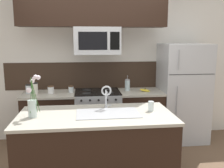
{
  "coord_description": "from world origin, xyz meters",
  "views": [
    {
      "loc": [
        -0.23,
        -3.24,
        1.81
      ],
      "look_at": [
        0.18,
        0.27,
        1.16
      ],
      "focal_mm": 40.0,
      "sensor_mm": 36.0,
      "label": 1
    }
  ],
  "objects_px": {
    "microwave": "(97,41)",
    "storage_jar_squat": "(71,89)",
    "stove_range": "(98,117)",
    "sink_faucet": "(106,94)",
    "storage_jar_short": "(51,90)",
    "banana_bunch": "(145,90)",
    "storage_jar_tall": "(29,89)",
    "refrigerator": "(182,93)",
    "storage_jar_medium": "(35,88)",
    "drinking_glass": "(151,106)",
    "flower_vase": "(33,104)",
    "french_press": "(127,85)"
  },
  "relations": [
    {
      "from": "microwave",
      "to": "storage_jar_squat",
      "type": "distance_m",
      "value": 0.92
    },
    {
      "from": "stove_range",
      "to": "sink_faucet",
      "type": "xyz_separation_m",
      "value": [
        0.06,
        -1.03,
        0.65
      ]
    },
    {
      "from": "microwave",
      "to": "storage_jar_short",
      "type": "height_order",
      "value": "microwave"
    },
    {
      "from": "storage_jar_squat",
      "to": "banana_bunch",
      "type": "bearing_deg",
      "value": -3.52
    },
    {
      "from": "banana_bunch",
      "to": "sink_faucet",
      "type": "distance_m",
      "value": 1.25
    },
    {
      "from": "storage_jar_tall",
      "to": "storage_jar_squat",
      "type": "bearing_deg",
      "value": -1.58
    },
    {
      "from": "refrigerator",
      "to": "storage_jar_short",
      "type": "distance_m",
      "value": 2.29
    },
    {
      "from": "refrigerator",
      "to": "microwave",
      "type": "bearing_deg",
      "value": -178.45
    },
    {
      "from": "storage_jar_short",
      "to": "storage_jar_medium",
      "type": "bearing_deg",
      "value": -175.12
    },
    {
      "from": "storage_jar_short",
      "to": "drinking_glass",
      "type": "bearing_deg",
      "value": -40.99
    },
    {
      "from": "storage_jar_medium",
      "to": "storage_jar_short",
      "type": "height_order",
      "value": "storage_jar_medium"
    },
    {
      "from": "storage_jar_tall",
      "to": "banana_bunch",
      "type": "height_order",
      "value": "storage_jar_tall"
    },
    {
      "from": "stove_range",
      "to": "storage_jar_squat",
      "type": "bearing_deg",
      "value": 177.74
    },
    {
      "from": "microwave",
      "to": "storage_jar_squat",
      "type": "relative_size",
      "value": 6.66
    },
    {
      "from": "storage_jar_short",
      "to": "drinking_glass",
      "type": "xyz_separation_m",
      "value": [
        1.37,
        -1.19,
        0.0
      ]
    },
    {
      "from": "storage_jar_tall",
      "to": "sink_faucet",
      "type": "xyz_separation_m",
      "value": [
        1.19,
        -1.07,
        0.12
      ]
    },
    {
      "from": "drinking_glass",
      "to": "sink_faucet",
      "type": "bearing_deg",
      "value": 162.29
    },
    {
      "from": "storage_jar_short",
      "to": "flower_vase",
      "type": "relative_size",
      "value": 0.25
    },
    {
      "from": "storage_jar_squat",
      "to": "drinking_glass",
      "type": "relative_size",
      "value": 0.89
    },
    {
      "from": "storage_jar_medium",
      "to": "storage_jar_squat",
      "type": "relative_size",
      "value": 1.73
    },
    {
      "from": "storage_jar_medium",
      "to": "sink_faucet",
      "type": "relative_size",
      "value": 0.63
    },
    {
      "from": "banana_bunch",
      "to": "storage_jar_squat",
      "type": "bearing_deg",
      "value": 176.48
    },
    {
      "from": "microwave",
      "to": "flower_vase",
      "type": "bearing_deg",
      "value": -122.94
    },
    {
      "from": "flower_vase",
      "to": "storage_jar_squat",
      "type": "bearing_deg",
      "value": 73.93
    },
    {
      "from": "french_press",
      "to": "sink_faucet",
      "type": "distance_m",
      "value": 1.19
    },
    {
      "from": "storage_jar_medium",
      "to": "french_press",
      "type": "xyz_separation_m",
      "value": [
        1.55,
        0.09,
        0.0
      ]
    },
    {
      "from": "storage_jar_medium",
      "to": "drinking_glass",
      "type": "bearing_deg",
      "value": -35.91
    },
    {
      "from": "microwave",
      "to": "refrigerator",
      "type": "relative_size",
      "value": 0.43
    },
    {
      "from": "refrigerator",
      "to": "flower_vase",
      "type": "height_order",
      "value": "refrigerator"
    },
    {
      "from": "storage_jar_squat",
      "to": "storage_jar_medium",
      "type": "bearing_deg",
      "value": -174.97
    },
    {
      "from": "banana_bunch",
      "to": "storage_jar_short",
      "type": "bearing_deg",
      "value": 178.28
    },
    {
      "from": "stove_range",
      "to": "sink_faucet",
      "type": "height_order",
      "value": "sink_faucet"
    },
    {
      "from": "storage_jar_squat",
      "to": "drinking_glass",
      "type": "height_order",
      "value": "drinking_glass"
    },
    {
      "from": "french_press",
      "to": "storage_jar_short",
      "type": "bearing_deg",
      "value": -176.82
    },
    {
      "from": "flower_vase",
      "to": "stove_range",
      "type": "bearing_deg",
      "value": 57.49
    },
    {
      "from": "stove_range",
      "to": "sink_faucet",
      "type": "bearing_deg",
      "value": -86.91
    },
    {
      "from": "storage_jar_short",
      "to": "storage_jar_squat",
      "type": "height_order",
      "value": "storage_jar_short"
    },
    {
      "from": "drinking_glass",
      "to": "stove_range",
      "type": "bearing_deg",
      "value": 116.43
    },
    {
      "from": "stove_range",
      "to": "french_press",
      "type": "distance_m",
      "value": 0.76
    },
    {
      "from": "storage_jar_medium",
      "to": "sink_faucet",
      "type": "height_order",
      "value": "sink_faucet"
    },
    {
      "from": "drinking_glass",
      "to": "microwave",
      "type": "bearing_deg",
      "value": 116.84
    },
    {
      "from": "storage_jar_medium",
      "to": "storage_jar_short",
      "type": "relative_size",
      "value": 1.55
    },
    {
      "from": "microwave",
      "to": "sink_faucet",
      "type": "xyz_separation_m",
      "value": [
        0.06,
        -1.01,
        -0.66
      ]
    },
    {
      "from": "storage_jar_medium",
      "to": "french_press",
      "type": "bearing_deg",
      "value": 3.45
    },
    {
      "from": "drinking_glass",
      "to": "flower_vase",
      "type": "bearing_deg",
      "value": -176.84
    },
    {
      "from": "stove_range",
      "to": "drinking_glass",
      "type": "relative_size",
      "value": 7.38
    },
    {
      "from": "sink_faucet",
      "to": "drinking_glass",
      "type": "height_order",
      "value": "sink_faucet"
    },
    {
      "from": "microwave",
      "to": "storage_jar_squat",
      "type": "height_order",
      "value": "microwave"
    },
    {
      "from": "microwave",
      "to": "french_press",
      "type": "bearing_deg",
      "value": 8.76
    },
    {
      "from": "sink_faucet",
      "to": "storage_jar_squat",
      "type": "bearing_deg",
      "value": 115.44
    }
  ]
}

